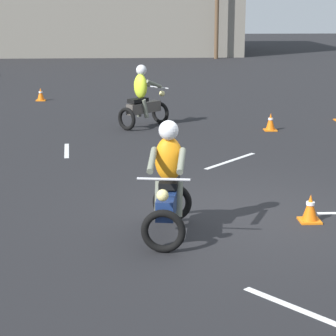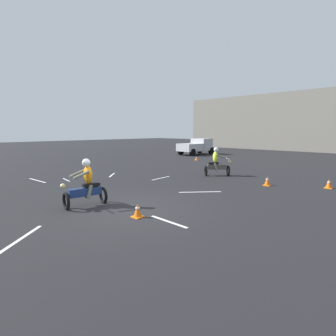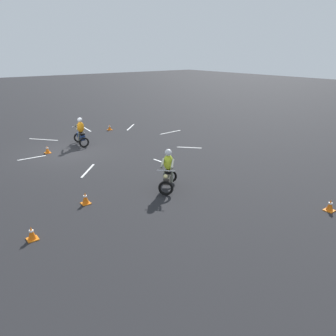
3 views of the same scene
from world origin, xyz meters
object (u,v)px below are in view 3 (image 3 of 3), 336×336
object	(u,v)px
traffic_cone_mid_center	(110,127)
motorcycle_rider_foreground	(81,133)
traffic_cone_near_left	(85,198)
traffic_cone_far_right	(330,205)
traffic_cone_far_center	(32,233)
traffic_cone_far_left	(47,149)
motorcycle_rider_background	(168,172)

from	to	relation	value
traffic_cone_mid_center	motorcycle_rider_foreground	bearing A→B (deg)	38.32
traffic_cone_near_left	traffic_cone_mid_center	size ratio (longest dim) A/B	1.16
traffic_cone_near_left	traffic_cone_mid_center	distance (m)	11.97
traffic_cone_far_right	traffic_cone_far_center	bearing A→B (deg)	-26.09
traffic_cone_far_left	traffic_cone_mid_center	bearing A→B (deg)	-151.02
motorcycle_rider_background	traffic_cone_far_left	distance (m)	8.28
motorcycle_rider_background	traffic_cone_mid_center	distance (m)	11.29
motorcycle_rider_foreground	traffic_cone_mid_center	xyz separation A→B (m)	(-3.16, -2.50, -0.54)
motorcycle_rider_background	traffic_cone_far_left	bearing A→B (deg)	-28.83
motorcycle_rider_background	traffic_cone_near_left	xyz separation A→B (m)	(3.29, -0.68, -0.51)
motorcycle_rider_foreground	traffic_cone_far_center	xyz separation A→B (m)	(5.39, 9.02, -0.52)
motorcycle_rider_background	traffic_cone_far_right	world-z (taller)	motorcycle_rider_background
traffic_cone_far_left	motorcycle_rider_foreground	bearing A→B (deg)	-168.05
traffic_cone_far_right	traffic_cone_mid_center	bearing A→B (deg)	-88.64
traffic_cone_near_left	traffic_cone_far_right	size ratio (longest dim) A/B	1.06
traffic_cone_mid_center	traffic_cone_far_center	bearing A→B (deg)	53.43
motorcycle_rider_foreground	traffic_cone_far_left	bearing A→B (deg)	-159.19
motorcycle_rider_background	traffic_cone_far_left	world-z (taller)	motorcycle_rider_background
traffic_cone_near_left	traffic_cone_mid_center	bearing A→B (deg)	-121.60
motorcycle_rider_background	motorcycle_rider_foreground	bearing A→B (deg)	-44.22
traffic_cone_near_left	traffic_cone_far_left	xyz separation A→B (m)	(-0.93, -7.23, -0.01)
motorcycle_rider_background	traffic_cone_far_left	size ratio (longest dim) A/B	3.88
traffic_cone_far_center	traffic_cone_far_left	distance (m)	9.14
traffic_cone_far_right	motorcycle_rider_foreground	bearing A→B (deg)	-75.20
motorcycle_rider_foreground	traffic_cone_far_left	distance (m)	2.29
traffic_cone_far_right	motorcycle_rider_background	bearing A→B (deg)	-56.22
traffic_cone_mid_center	traffic_cone_far_center	size ratio (longest dim) A/B	0.91
traffic_cone_mid_center	motorcycle_rider_background	bearing A→B (deg)	74.69
traffic_cone_mid_center	traffic_cone_far_right	size ratio (longest dim) A/B	0.91
traffic_cone_near_left	traffic_cone_far_right	xyz separation A→B (m)	(-6.65, 5.70, -0.01)
traffic_cone_mid_center	traffic_cone_near_left	bearing A→B (deg)	58.40
motorcycle_rider_foreground	motorcycle_rider_background	distance (m)	8.38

